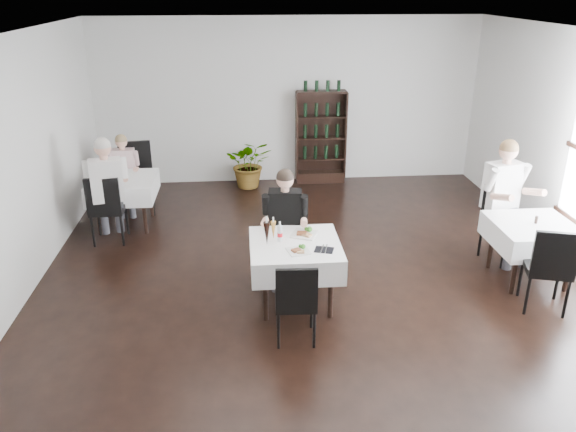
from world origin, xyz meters
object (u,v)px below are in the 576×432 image
object	(u,v)px
wine_shelf	(321,138)
diner_main	(285,219)
potted_tree	(250,163)
main_table	(295,255)

from	to	relation	value
wine_shelf	diner_main	world-z (taller)	wine_shelf
wine_shelf	potted_tree	world-z (taller)	wine_shelf
main_table	diner_main	bearing A→B (deg)	97.92
main_table	potted_tree	size ratio (longest dim) A/B	1.14
wine_shelf	main_table	world-z (taller)	wine_shelf
wine_shelf	potted_tree	distance (m)	1.41
wine_shelf	diner_main	size ratio (longest dim) A/B	1.20
potted_tree	diner_main	size ratio (longest dim) A/B	0.62
potted_tree	main_table	bearing A→B (deg)	-83.97
main_table	diner_main	size ratio (longest dim) A/B	0.70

